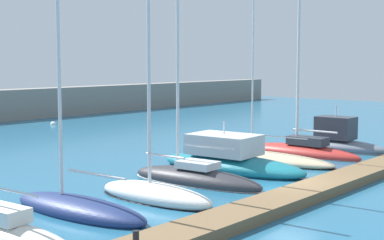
{
  "coord_description": "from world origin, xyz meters",
  "views": [
    {
      "loc": [
        -23.22,
        -13.77,
        6.04
      ],
      "look_at": [
        -2.1,
        4.21,
        3.19
      ],
      "focal_mm": 53.76,
      "sensor_mm": 36.0,
      "label": 1
    }
  ],
  "objects_px": {
    "motorboat_teal_fifth": "(229,160)",
    "motorboat_slate_eighth": "(338,141)",
    "sailboat_charcoal_fourth": "(196,177)",
    "mooring_buoy_white": "(53,125)",
    "sailboat_white_third": "(155,194)",
    "sailboat_ivory_nearest": "(6,231)",
    "sailboat_red_seventh": "(302,150)",
    "dock_bollard": "(136,238)",
    "sailboat_sand_sixth": "(258,157)",
    "sailboat_navy_second": "(78,207)"
  },
  "relations": [
    {
      "from": "motorboat_teal_fifth",
      "to": "motorboat_slate_eighth",
      "type": "relative_size",
      "value": 1.37
    },
    {
      "from": "sailboat_ivory_nearest",
      "to": "motorboat_slate_eighth",
      "type": "xyz_separation_m",
      "value": [
        25.49,
        0.32,
        0.36
      ]
    },
    {
      "from": "sailboat_charcoal_fourth",
      "to": "motorboat_teal_fifth",
      "type": "xyz_separation_m",
      "value": [
        3.8,
        0.77,
        0.29
      ]
    },
    {
      "from": "sailboat_ivory_nearest",
      "to": "sailboat_navy_second",
      "type": "xyz_separation_m",
      "value": [
        3.65,
        0.71,
        -0.01
      ]
    },
    {
      "from": "sailboat_sand_sixth",
      "to": "dock_bollard",
      "type": "distance_m",
      "value": 18.35
    },
    {
      "from": "sailboat_red_seventh",
      "to": "sailboat_charcoal_fourth",
      "type": "bearing_deg",
      "value": 90.72
    },
    {
      "from": "sailboat_sand_sixth",
      "to": "mooring_buoy_white",
      "type": "height_order",
      "value": "sailboat_sand_sixth"
    },
    {
      "from": "sailboat_charcoal_fourth",
      "to": "motorboat_teal_fifth",
      "type": "relative_size",
      "value": 1.43
    },
    {
      "from": "sailboat_ivory_nearest",
      "to": "sailboat_red_seventh",
      "type": "distance_m",
      "value": 22.1
    },
    {
      "from": "mooring_buoy_white",
      "to": "sailboat_navy_second",
      "type": "bearing_deg",
      "value": -124.37
    },
    {
      "from": "motorboat_teal_fifth",
      "to": "sailboat_sand_sixth",
      "type": "relative_size",
      "value": 0.46
    },
    {
      "from": "dock_bollard",
      "to": "sailboat_charcoal_fourth",
      "type": "bearing_deg",
      "value": 30.65
    },
    {
      "from": "sailboat_navy_second",
      "to": "sailboat_red_seventh",
      "type": "relative_size",
      "value": 0.87
    },
    {
      "from": "sailboat_white_third",
      "to": "motorboat_slate_eighth",
      "type": "xyz_separation_m",
      "value": [
        18.28,
        0.41,
        0.34
      ]
    },
    {
      "from": "motorboat_teal_fifth",
      "to": "dock_bollard",
      "type": "height_order",
      "value": "motorboat_teal_fifth"
    },
    {
      "from": "sailboat_red_seventh",
      "to": "mooring_buoy_white",
      "type": "bearing_deg",
      "value": -1.44
    },
    {
      "from": "sailboat_white_third",
      "to": "sailboat_charcoal_fourth",
      "type": "bearing_deg",
      "value": -78.23
    },
    {
      "from": "sailboat_ivory_nearest",
      "to": "motorboat_slate_eighth",
      "type": "distance_m",
      "value": 25.5
    },
    {
      "from": "motorboat_slate_eighth",
      "to": "sailboat_navy_second",
      "type": "bearing_deg",
      "value": 87.89
    },
    {
      "from": "sailboat_ivory_nearest",
      "to": "sailboat_charcoal_fourth",
      "type": "height_order",
      "value": "sailboat_charcoal_fourth"
    },
    {
      "from": "sailboat_navy_second",
      "to": "dock_bollard",
      "type": "xyz_separation_m",
      "value": [
        -2.21,
        -5.57,
        0.43
      ]
    },
    {
      "from": "sailboat_white_third",
      "to": "sailboat_red_seventh",
      "type": "bearing_deg",
      "value": -87.18
    },
    {
      "from": "sailboat_charcoal_fourth",
      "to": "sailboat_ivory_nearest",
      "type": "bearing_deg",
      "value": 89.96
    },
    {
      "from": "sailboat_navy_second",
      "to": "motorboat_teal_fifth",
      "type": "xyz_separation_m",
      "value": [
        11.23,
        0.91,
        0.33
      ]
    },
    {
      "from": "mooring_buoy_white",
      "to": "dock_bollard",
      "type": "bearing_deg",
      "value": -122.44
    },
    {
      "from": "sailboat_ivory_nearest",
      "to": "motorboat_slate_eighth",
      "type": "bearing_deg",
      "value": -93.92
    },
    {
      "from": "sailboat_ivory_nearest",
      "to": "sailboat_sand_sixth",
      "type": "height_order",
      "value": "sailboat_sand_sixth"
    },
    {
      "from": "mooring_buoy_white",
      "to": "sailboat_white_third",
      "type": "bearing_deg",
      "value": -118.3
    },
    {
      "from": "sailboat_navy_second",
      "to": "motorboat_slate_eighth",
      "type": "relative_size",
      "value": 1.76
    },
    {
      "from": "motorboat_teal_fifth",
      "to": "dock_bollard",
      "type": "distance_m",
      "value": 14.92
    },
    {
      "from": "sailboat_charcoal_fourth",
      "to": "dock_bollard",
      "type": "distance_m",
      "value": 11.21
    },
    {
      "from": "sailboat_ivory_nearest",
      "to": "sailboat_white_third",
      "type": "height_order",
      "value": "sailboat_ivory_nearest"
    },
    {
      "from": "motorboat_teal_fifth",
      "to": "dock_bollard",
      "type": "relative_size",
      "value": 20.82
    },
    {
      "from": "motorboat_slate_eighth",
      "to": "dock_bollard",
      "type": "xyz_separation_m",
      "value": [
        -24.06,
        -5.18,
        0.06
      ]
    },
    {
      "from": "sailboat_white_third",
      "to": "sailboat_ivory_nearest",
      "type": "bearing_deg",
      "value": 87.49
    },
    {
      "from": "sailboat_red_seventh",
      "to": "mooring_buoy_white",
      "type": "distance_m",
      "value": 27.04
    },
    {
      "from": "sailboat_charcoal_fourth",
      "to": "mooring_buoy_white",
      "type": "bearing_deg",
      "value": -26.97
    },
    {
      "from": "sailboat_white_third",
      "to": "dock_bollard",
      "type": "distance_m",
      "value": 7.51
    },
    {
      "from": "sailboat_white_third",
      "to": "dock_bollard",
      "type": "relative_size",
      "value": 23.21
    },
    {
      "from": "sailboat_ivory_nearest",
      "to": "motorboat_teal_fifth",
      "type": "height_order",
      "value": "sailboat_ivory_nearest"
    },
    {
      "from": "sailboat_red_seventh",
      "to": "dock_bollard",
      "type": "relative_size",
      "value": 30.74
    },
    {
      "from": "sailboat_white_third",
      "to": "sailboat_sand_sixth",
      "type": "relative_size",
      "value": 0.51
    },
    {
      "from": "motorboat_teal_fifth",
      "to": "mooring_buoy_white",
      "type": "bearing_deg",
      "value": -19.5
    },
    {
      "from": "sailboat_white_third",
      "to": "sailboat_red_seventh",
      "type": "height_order",
      "value": "sailboat_red_seventh"
    },
    {
      "from": "sailboat_white_third",
      "to": "sailboat_charcoal_fourth",
      "type": "distance_m",
      "value": 3.97
    },
    {
      "from": "sailboat_sand_sixth",
      "to": "mooring_buoy_white",
      "type": "bearing_deg",
      "value": -12.77
    },
    {
      "from": "sailboat_navy_second",
      "to": "sailboat_red_seventh",
      "type": "xyz_separation_m",
      "value": [
        18.42,
        0.41,
        0.06
      ]
    },
    {
      "from": "sailboat_charcoal_fourth",
      "to": "mooring_buoy_white",
      "type": "xyz_separation_m",
      "value": [
        11.35,
        27.31,
        -0.29
      ]
    },
    {
      "from": "motorboat_teal_fifth",
      "to": "motorboat_slate_eighth",
      "type": "bearing_deg",
      "value": -100.59
    },
    {
      "from": "sailboat_navy_second",
      "to": "sailboat_white_third",
      "type": "bearing_deg",
      "value": -105.9
    }
  ]
}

